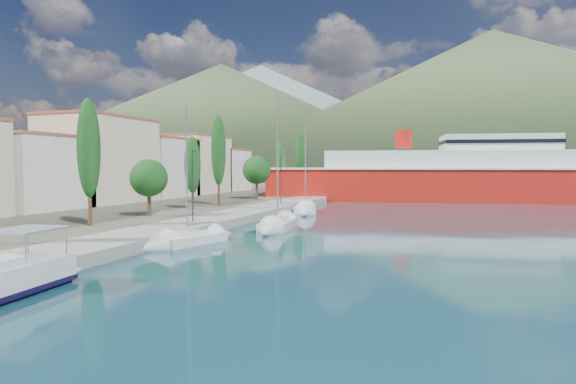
% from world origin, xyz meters
% --- Properties ---
extents(ground, '(1400.00, 1400.00, 0.00)m').
position_xyz_m(ground, '(0.00, 120.00, 0.00)').
color(ground, '#153F4C').
extents(quay, '(5.00, 88.00, 0.80)m').
position_xyz_m(quay, '(-9.00, 26.00, 0.40)').
color(quay, gray).
rests_on(quay, ground).
extents(land_strip, '(70.00, 148.00, 0.70)m').
position_xyz_m(land_strip, '(-47.00, 36.00, 0.35)').
color(land_strip, '#565644').
rests_on(land_strip, ground).
extents(hills_far, '(1480.00, 900.00, 180.00)m').
position_xyz_m(hills_far, '(138.59, 618.73, 77.39)').
color(hills_far, gray).
rests_on(hills_far, ground).
extents(town_buildings, '(9.20, 69.20, 11.30)m').
position_xyz_m(town_buildings, '(-32.00, 36.91, 5.57)').
color(town_buildings, beige).
rests_on(town_buildings, land_strip).
extents(tree_row, '(4.17, 66.63, 11.33)m').
position_xyz_m(tree_row, '(-15.49, 33.15, 5.93)').
color(tree_row, '#47301E').
rests_on(tree_row, land_strip).
extents(lamp_posts, '(0.15, 44.58, 6.06)m').
position_xyz_m(lamp_posts, '(-9.00, 15.32, 4.08)').
color(lamp_posts, '#2D2D33').
rests_on(lamp_posts, quay).
extents(sailboat_near, '(4.11, 7.55, 10.40)m').
position_xyz_m(sailboat_near, '(-5.98, 7.18, 0.29)').
color(sailboat_near, silver).
rests_on(sailboat_near, ground).
extents(sailboat_mid, '(3.48, 9.13, 12.81)m').
position_xyz_m(sailboat_mid, '(-2.26, 16.71, 0.31)').
color(sailboat_mid, silver).
rests_on(sailboat_mid, ground).
extents(sailboat_far, '(4.49, 8.28, 11.61)m').
position_xyz_m(sailboat_far, '(-4.02, 31.68, 0.32)').
color(sailboat_far, silver).
rests_on(sailboat_far, ground).
extents(ferry, '(61.43, 22.19, 11.95)m').
position_xyz_m(ferry, '(12.71, 60.65, 3.64)').
color(ferry, red).
rests_on(ferry, ground).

